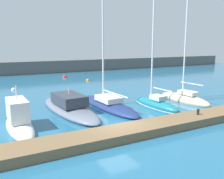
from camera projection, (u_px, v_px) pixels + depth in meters
The scene contains 12 objects.
ground_plane at pixel (118, 130), 17.33m from camera, with size 120.00×120.00×0.00m, color #236084.
dock_pier at pixel (127, 132), 16.16m from camera, with size 26.79×2.20×0.59m, color brown.
breakwater_seawall at pixel (27, 68), 49.72m from camera, with size 108.00×3.23×2.57m, color #5B5651.
motorboat_white_second at pixel (19, 120), 17.59m from camera, with size 1.88×6.21×3.42m.
motorboat_slate_third at pixel (69, 107), 22.09m from camera, with size 3.64×10.66×2.55m.
sailboat_navy_fourth at pixel (108, 103), 23.49m from camera, with size 2.91×9.80×18.68m.
sailboat_teal_fifth at pixel (156, 103), 23.76m from camera, with size 1.88×6.12×12.07m.
sailboat_sand_sixth at pixel (184, 98), 25.97m from camera, with size 2.12×6.61×12.92m.
mooring_buoy_orange at pixel (88, 81), 40.84m from camera, with size 0.62×0.62×0.62m, color orange.
mooring_buoy_white at pixel (14, 90), 32.40m from camera, with size 0.65×0.65×0.65m, color white.
mooring_buoy_red at pixel (65, 78), 44.51m from camera, with size 0.80×0.80×0.80m, color red.
dock_bollard at pixel (198, 112), 19.06m from camera, with size 0.20×0.20×0.44m, color black.
Camera 1 is at (-8.14, -14.36, 6.04)m, focal length 39.16 mm.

